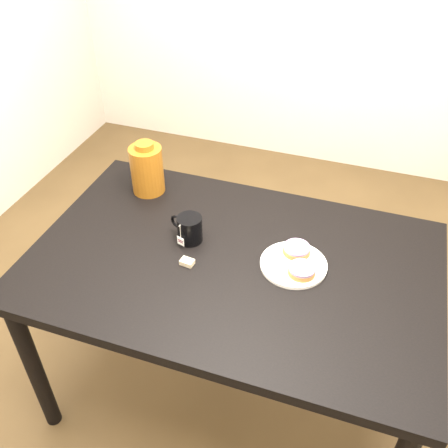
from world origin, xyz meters
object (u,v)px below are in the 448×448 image
(table, at_px, (232,277))
(mug, at_px, (189,229))
(bagel_package, at_px, (147,169))
(bagel_front, at_px, (302,270))
(bagel_back, at_px, (297,249))
(teabag_pouch, at_px, (187,262))
(plate, at_px, (294,264))

(table, xyz_separation_m, mug, (-0.18, 0.05, 0.13))
(mug, height_order, bagel_package, bagel_package)
(bagel_front, distance_m, bagel_package, 0.75)
(table, height_order, bagel_back, bagel_back)
(teabag_pouch, bearing_deg, bagel_back, 25.99)
(mug, bearing_deg, plate, 16.51)
(mug, bearing_deg, bagel_front, 11.42)
(table, bearing_deg, plate, 10.60)
(plate, distance_m, teabag_pouch, 0.36)
(teabag_pouch, bearing_deg, plate, 17.61)
(plate, height_order, mug, mug)
(teabag_pouch, distance_m, bagel_package, 0.48)
(plate, bearing_deg, table, -169.40)
(plate, bearing_deg, teabag_pouch, -162.39)
(plate, height_order, bagel_front, bagel_front)
(bagel_back, bearing_deg, bagel_package, 163.78)
(table, relative_size, bagel_front, 11.07)
(plate, xyz_separation_m, bagel_back, (-0.00, 0.06, 0.02))
(table, relative_size, teabag_pouch, 31.11)
(bagel_front, xyz_separation_m, mug, (-0.42, 0.05, 0.03))
(bagel_front, distance_m, teabag_pouch, 0.39)
(teabag_pouch, bearing_deg, mug, 108.22)
(table, xyz_separation_m, bagel_front, (0.24, -0.00, 0.11))
(plate, xyz_separation_m, bagel_package, (-0.66, 0.25, 0.09))
(bagel_front, bearing_deg, plate, 131.91)
(table, relative_size, bagel_back, 12.93)
(table, height_order, mug, mug)
(teabag_pouch, bearing_deg, table, 26.98)
(bagel_back, distance_m, mug, 0.38)
(plate, height_order, bagel_back, bagel_back)
(mug, distance_m, teabag_pouch, 0.14)
(table, height_order, bagel_package, bagel_package)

